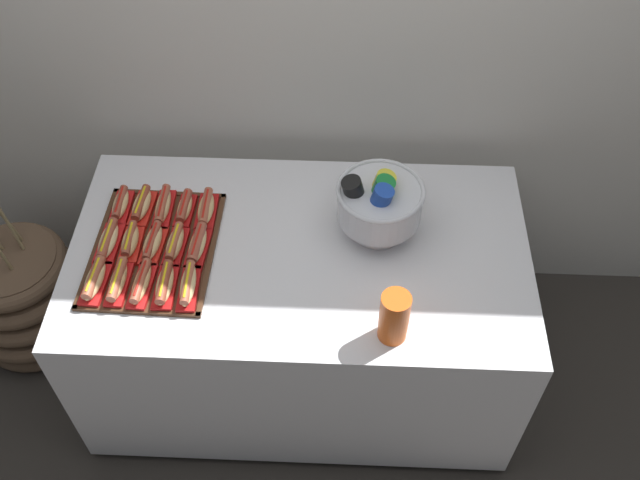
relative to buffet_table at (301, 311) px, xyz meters
name	(u,v)px	position (x,y,z in m)	size (l,w,h in m)	color
ground_plane	(303,366)	(0.00, 0.00, -0.40)	(10.00, 10.00, 0.00)	#38332D
back_wall	(306,11)	(0.00, 0.58, 0.90)	(6.00, 0.10, 2.60)	silver
buffet_table	(301,311)	(0.00, 0.00, 0.00)	(1.55, 0.87, 0.76)	silver
floor_vase	(27,296)	(-1.14, 0.15, -0.17)	(0.52, 0.52, 1.03)	brown
serving_tray	(154,249)	(-0.48, -0.02, 0.37)	(0.42, 0.54, 0.01)	#472B19
hot_dog_0	(95,280)	(-0.64, -0.18, 0.40)	(0.08, 0.18, 0.06)	red
hot_dog_1	(118,282)	(-0.56, -0.18, 0.40)	(0.06, 0.17, 0.06)	red
hot_dog_2	(141,283)	(-0.49, -0.19, 0.40)	(0.07, 0.18, 0.06)	red
hot_dog_3	(165,285)	(-0.41, -0.19, 0.40)	(0.06, 0.18, 0.06)	#B21414
hot_dog_4	(188,285)	(-0.34, -0.19, 0.40)	(0.06, 0.18, 0.06)	#B21414
hot_dog_5	(108,241)	(-0.63, -0.02, 0.40)	(0.07, 0.18, 0.06)	red
hot_dog_6	(130,242)	(-0.56, -0.02, 0.40)	(0.07, 0.16, 0.06)	red
hot_dog_7	(153,243)	(-0.48, -0.02, 0.40)	(0.08, 0.17, 0.06)	red
hot_dog_8	(175,244)	(-0.41, -0.02, 0.40)	(0.07, 0.17, 0.06)	#B21414
hot_dog_9	(198,245)	(-0.33, -0.03, 0.40)	(0.08, 0.18, 0.06)	#B21414
hot_dog_10	(121,205)	(-0.63, 0.15, 0.40)	(0.06, 0.16, 0.06)	red
hot_dog_11	(142,206)	(-0.55, 0.15, 0.40)	(0.08, 0.17, 0.06)	red
hot_dog_12	(163,207)	(-0.48, 0.14, 0.40)	(0.06, 0.18, 0.06)	red
hot_dog_13	(185,208)	(-0.40, 0.14, 0.40)	(0.06, 0.15, 0.06)	#B21414
hot_dog_14	(206,209)	(-0.33, 0.14, 0.40)	(0.07, 0.17, 0.06)	#B21414
punch_bowl	(379,202)	(0.26, 0.10, 0.50)	(0.29, 0.29, 0.25)	silver
cup_stack	(394,317)	(0.30, -0.32, 0.46)	(0.09, 0.09, 0.19)	#EA5B19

